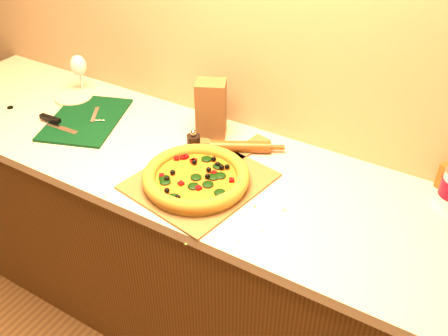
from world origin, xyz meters
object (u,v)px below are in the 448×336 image
at_px(wine_glass, 78,67).
at_px(side_plate, 74,98).
at_px(pizza, 196,177).
at_px(cutting_board, 85,119).
at_px(dark_jar, 204,117).
at_px(pizza_peel, 203,179).
at_px(pepper_grinder, 194,143).
at_px(rolling_pin, 241,147).

bearing_deg(wine_glass, side_plate, -79.59).
distance_m(pizza, wine_glass, 0.89).
height_order(pizza, cutting_board, pizza).
bearing_deg(wine_glass, dark_jar, 1.04).
distance_m(pizza_peel, side_plate, 0.85).
xyz_separation_m(pizza_peel, pepper_grinder, (-0.12, 0.13, 0.04)).
height_order(pepper_grinder, wine_glass, wine_glass).
distance_m(pizza_peel, rolling_pin, 0.22).
height_order(rolling_pin, wine_glass, wine_glass).
bearing_deg(pepper_grinder, wine_glass, 168.58).
height_order(pizza, wine_glass, wine_glass).
bearing_deg(cutting_board, pizza_peel, -27.88).
xyz_separation_m(pizza_peel, side_plate, (-0.82, 0.20, 0.00)).
bearing_deg(pizza_peel, pizza, -84.62).
xyz_separation_m(pizza, dark_jar, (-0.17, 0.32, 0.03)).
bearing_deg(pizza_peel, rolling_pin, 92.93).
bearing_deg(cutting_board, pizza, -31.17).
distance_m(pepper_grinder, wine_glass, 0.73).
relative_size(cutting_board, side_plate, 2.81).
relative_size(pizza_peel, cutting_board, 1.35).
bearing_deg(wine_glass, cutting_board, -44.68).
xyz_separation_m(pizza_peel, pizza, (-0.00, -0.04, 0.03)).
xyz_separation_m(pizza, rolling_pin, (0.03, 0.26, -0.01)).
bearing_deg(pizza, dark_jar, 118.21).
bearing_deg(rolling_pin, side_plate, -178.85).
bearing_deg(pizza, pepper_grinder, 125.99).
relative_size(wine_glass, side_plate, 1.10).
distance_m(dark_jar, side_plate, 0.65).
bearing_deg(pepper_grinder, rolling_pin, 30.76).
xyz_separation_m(rolling_pin, dark_jar, (-0.20, 0.06, 0.04)).
xyz_separation_m(pepper_grinder, side_plate, (-0.70, 0.07, -0.03)).
bearing_deg(pepper_grinder, side_plate, 173.96).
distance_m(pepper_grinder, dark_jar, 0.16).
distance_m(pizza_peel, wine_glass, 0.89).
xyz_separation_m(rolling_pin, wine_glass, (-0.86, 0.05, 0.10)).
distance_m(cutting_board, side_plate, 0.21).
xyz_separation_m(pepper_grinder, rolling_pin, (0.15, 0.09, -0.02)).
bearing_deg(side_plate, pizza_peel, -13.95).
xyz_separation_m(pepper_grinder, dark_jar, (-0.05, 0.15, 0.02)).
relative_size(wine_glass, dark_jar, 1.49).
xyz_separation_m(dark_jar, side_plate, (-0.64, -0.08, -0.05)).
bearing_deg(pepper_grinder, pizza_peel, -46.20).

